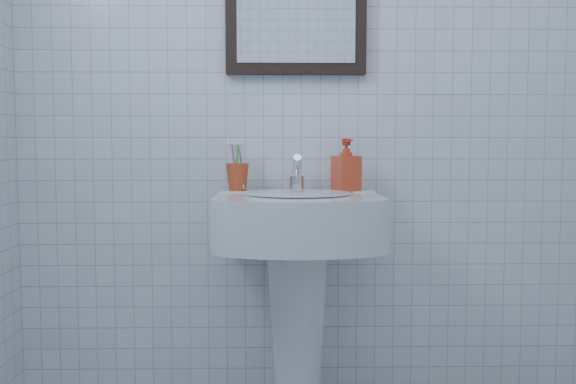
{
  "coord_description": "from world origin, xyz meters",
  "views": [
    {
      "loc": [
        -0.17,
        -1.14,
        1.0
      ],
      "look_at": [
        -0.12,
        0.86,
        0.84
      ],
      "focal_mm": 40.0,
      "sensor_mm": 36.0,
      "label": 1
    }
  ],
  "objects": [
    {
      "name": "wall_back",
      "position": [
        0.0,
        1.2,
        1.25
      ],
      "size": [
        2.2,
        0.02,
        2.5
      ],
      "primitive_type": "cube",
      "color": "silver",
      "rests_on": "ground"
    },
    {
      "name": "washbasin",
      "position": [
        -0.09,
        0.99,
        0.56
      ],
      "size": [
        0.54,
        0.4,
        0.84
      ],
      "color": "silver",
      "rests_on": "ground"
    },
    {
      "name": "faucet",
      "position": [
        -0.09,
        1.08,
        0.88
      ],
      "size": [
        0.05,
        0.11,
        0.13
      ],
      "color": "silver",
      "rests_on": "washbasin"
    },
    {
      "name": "toothbrush_cup",
      "position": [
        -0.3,
        1.1,
        0.88
      ],
      "size": [
        0.11,
        0.11,
        0.1
      ],
      "primitive_type": null,
      "rotation": [
        0.0,
        0.0,
        0.42
      ],
      "color": "#B83E1D",
      "rests_on": "washbasin"
    },
    {
      "name": "soap_dispenser",
      "position": [
        0.08,
        1.09,
        0.92
      ],
      "size": [
        0.11,
        0.11,
        0.18
      ],
      "primitive_type": "imported",
      "rotation": [
        0.0,
        0.0,
        0.41
      ],
      "color": "red",
      "rests_on": "washbasin"
    }
  ]
}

